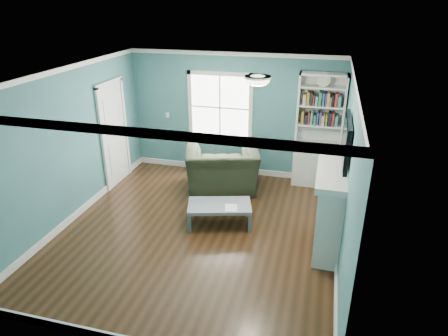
# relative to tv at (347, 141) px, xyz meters

# --- Properties ---
(floor) EXTENTS (5.00, 5.00, 0.00)m
(floor) POSITION_rel_tv_xyz_m (-2.20, -0.20, -1.72)
(floor) COLOR black
(floor) RESTS_ON ground
(room_walls) EXTENTS (5.00, 5.00, 5.00)m
(room_walls) POSITION_rel_tv_xyz_m (-2.20, -0.20, -0.14)
(room_walls) COLOR #39696D
(room_walls) RESTS_ON ground
(trim) EXTENTS (4.50, 5.00, 2.60)m
(trim) POSITION_rel_tv_xyz_m (-2.20, -0.20, -0.49)
(trim) COLOR white
(trim) RESTS_ON ground
(window) EXTENTS (1.40, 0.06, 1.50)m
(window) POSITION_rel_tv_xyz_m (-2.50, 2.29, -0.27)
(window) COLOR white
(window) RESTS_ON room_walls
(bookshelf) EXTENTS (0.90, 0.35, 2.31)m
(bookshelf) POSITION_rel_tv_xyz_m (-0.43, 2.10, -0.80)
(bookshelf) COLOR silver
(bookshelf) RESTS_ON ground
(fireplace) EXTENTS (0.44, 1.58, 1.30)m
(fireplace) POSITION_rel_tv_xyz_m (-0.12, 0.00, -1.09)
(fireplace) COLOR black
(fireplace) RESTS_ON ground
(tv) EXTENTS (0.06, 1.10, 0.65)m
(tv) POSITION_rel_tv_xyz_m (0.00, 0.00, 0.00)
(tv) COLOR black
(tv) RESTS_ON fireplace
(door) EXTENTS (0.12, 0.98, 2.17)m
(door) POSITION_rel_tv_xyz_m (-4.42, 1.20, -0.65)
(door) COLOR silver
(door) RESTS_ON ground
(ceiling_fixture) EXTENTS (0.38, 0.38, 0.15)m
(ceiling_fixture) POSITION_rel_tv_xyz_m (-1.30, -0.10, 0.82)
(ceiling_fixture) COLOR white
(ceiling_fixture) RESTS_ON room_walls
(light_switch) EXTENTS (0.08, 0.01, 0.12)m
(light_switch) POSITION_rel_tv_xyz_m (-3.70, 2.28, -0.52)
(light_switch) COLOR white
(light_switch) RESTS_ON room_walls
(recliner) EXTENTS (1.60, 1.27, 1.22)m
(recliner) POSITION_rel_tv_xyz_m (-2.22, 1.40, -1.12)
(recliner) COLOR #232B1B
(recliner) RESTS_ON ground
(coffee_table) EXTENTS (1.18, 0.84, 0.39)m
(coffee_table) POSITION_rel_tv_xyz_m (-1.91, 0.08, -1.39)
(coffee_table) COLOR #4D545C
(coffee_table) RESTS_ON ground
(paper_sheet) EXTENTS (0.26, 0.30, 0.00)m
(paper_sheet) POSITION_rel_tv_xyz_m (-1.69, 0.01, -1.34)
(paper_sheet) COLOR white
(paper_sheet) RESTS_ON coffee_table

